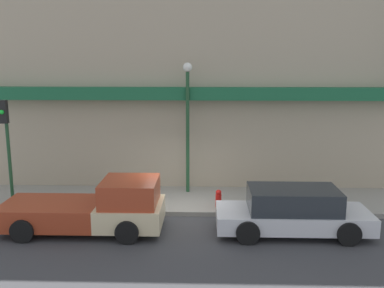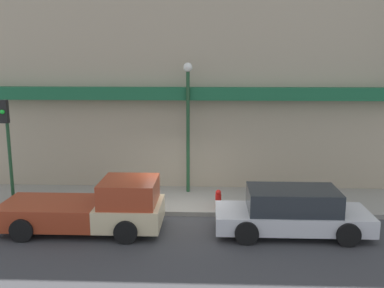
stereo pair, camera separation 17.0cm
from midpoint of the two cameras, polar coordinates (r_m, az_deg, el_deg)
The scene contains 8 objects.
ground_plane at distance 15.29m, azimuth -1.96°, elevation -9.63°, with size 80.00×80.00×0.00m, color #38383A.
sidewalk at distance 16.73m, azimuth -1.61°, elevation -7.49°, with size 36.00×3.12×0.17m.
building at distance 18.90m, azimuth -1.09°, elevation 9.95°, with size 19.80×3.80×11.20m.
pickup_truck at distance 14.21m, azimuth -13.22°, elevation -8.34°, with size 5.12×2.17×1.70m.
parked_car at distance 14.01m, azimuth 12.94°, elevation -8.75°, with size 4.81×2.02×1.47m.
fire_hydrant at distance 15.66m, azimuth 3.24°, elevation -7.24°, with size 0.22×0.22×0.65m.
street_lamp at distance 16.83m, azimuth -0.88°, elevation 4.31°, with size 0.36×0.36×5.17m.
traffic_light at distance 16.37m, azimuth -23.79°, elevation 1.10°, with size 0.28×0.42×3.90m.
Camera 1 is at (0.88, -14.28, 5.39)m, focal length 40.00 mm.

